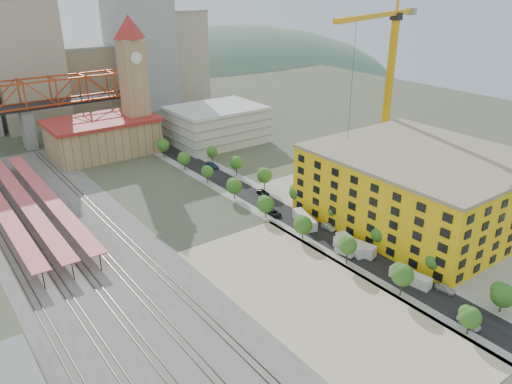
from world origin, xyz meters
TOP-DOWN VIEW (x-y plane):
  - ground at (0.00, 0.00)m, footprint 400.00×400.00m
  - ballast_strip at (-36.00, 17.50)m, footprint 36.00×165.00m
  - dirt_lot at (-4.00, -31.50)m, footprint 28.00×67.00m
  - street_asphalt at (16.00, 15.00)m, footprint 12.00×170.00m
  - sidewalk_west at (10.50, 15.00)m, footprint 3.00×170.00m
  - sidewalk_east at (21.50, 15.00)m, footprint 3.00×170.00m
  - construction_pad at (45.00, -20.00)m, footprint 50.00×90.00m
  - rail_tracks at (-37.80, 17.50)m, footprint 26.56×160.00m
  - platform_canopies at (-41.00, 45.00)m, footprint 16.00×80.00m
  - station_hall at (-5.00, 82.00)m, footprint 38.00×24.00m
  - clock_tower at (8.00, 79.99)m, footprint 12.00×12.00m
  - parking_garage at (36.00, 70.00)m, footprint 34.00×26.00m
  - truss_bridge at (-25.00, 105.00)m, footprint 94.00×9.60m
  - construction_building at (42.00, -20.00)m, footprint 44.60×50.60m
  - street_trees at (16.00, 5.00)m, footprint 15.40×124.40m
  - skyline at (7.47, 142.31)m, footprint 133.00×46.00m
  - distant_hills at (45.28, 260.00)m, footprint 647.00×264.00m
  - tower_crane at (58.70, 8.53)m, footprint 52.47×19.70m
  - site_trailer_a at (16.00, -38.16)m, footprint 3.69×9.16m
  - site_trailer_b at (16.00, -22.23)m, footprint 5.04×10.53m
  - site_trailer_c at (16.00, -21.07)m, footprint 4.42×9.97m
  - site_trailer_d at (16.00, -4.58)m, footprint 5.11×10.16m
  - car_0 at (13.00, -53.75)m, footprint 2.34×4.77m
  - car_1 at (13.00, -21.93)m, footprint 2.41×5.08m
  - car_2 at (13.00, 4.40)m, footprint 2.65×5.11m
  - car_3 at (13.00, 6.80)m, footprint 2.31×4.96m
  - car_4 at (19.00, -44.62)m, footprint 2.18×4.40m
  - car_5 at (19.00, -10.44)m, footprint 1.80×4.28m
  - car_6 at (19.00, 17.31)m, footprint 2.39×4.79m
  - car_7 at (19.00, 45.89)m, footprint 2.53×5.55m

SIDE VIEW (x-z plane):
  - distant_hills at x=45.28m, z-range -193.04..33.96m
  - ground at x=0.00m, z-range 0.00..0.00m
  - street_trees at x=16.00m, z-range -4.00..4.00m
  - sidewalk_west at x=10.50m, z-range 0.00..0.04m
  - sidewalk_east at x=21.50m, z-range 0.00..0.04m
  - ballast_strip at x=-36.00m, z-range 0.00..0.06m
  - dirt_lot at x=-4.00m, z-range 0.00..0.06m
  - street_asphalt at x=16.00m, z-range 0.00..0.06m
  - construction_pad at x=45.00m, z-range 0.00..0.06m
  - rail_tracks at x=-37.80m, z-range 0.06..0.24m
  - car_6 at x=19.00m, z-range 0.00..1.30m
  - car_5 at x=19.00m, z-range 0.00..1.37m
  - car_2 at x=13.00m, z-range 0.00..1.38m
  - car_3 at x=13.00m, z-range 0.00..1.40m
  - car_4 at x=19.00m, z-range 0.00..1.44m
  - car_0 at x=13.00m, z-range 0.00..1.56m
  - car_7 at x=19.00m, z-range 0.00..1.57m
  - car_1 at x=13.00m, z-range 0.00..1.61m
  - site_trailer_a at x=16.00m, z-range 0.00..2.44m
  - site_trailer_c at x=16.00m, z-range 0.00..2.64m
  - site_trailer_d at x=16.00m, z-range 0.00..2.69m
  - site_trailer_b at x=16.00m, z-range 0.00..2.79m
  - platform_canopies at x=-41.00m, z-range 1.93..6.06m
  - station_hall at x=-5.00m, z-range 0.12..13.22m
  - parking_garage at x=36.00m, z-range 0.00..14.00m
  - construction_building at x=42.00m, z-range 0.01..18.81m
  - truss_bridge at x=-25.00m, z-range 6.06..31.66m
  - skyline at x=7.47m, z-range -7.19..52.81m
  - clock_tower at x=8.00m, z-range 2.70..54.70m
  - tower_crane at x=58.70m, z-range 6.86..65.40m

